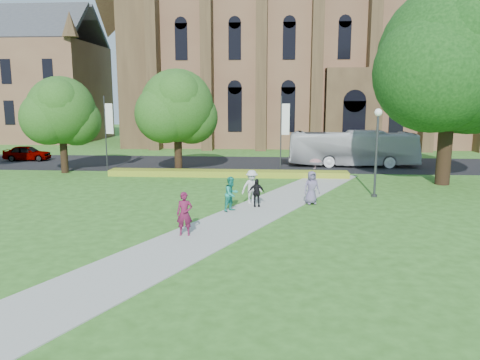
# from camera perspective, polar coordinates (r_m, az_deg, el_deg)

# --- Properties ---
(ground) EXTENTS (160.00, 160.00, 0.00)m
(ground) POSITION_cam_1_polar(r_m,az_deg,el_deg) (22.26, 0.25, -5.27)
(ground) COLOR #315F1C
(ground) RESTS_ON ground
(road) EXTENTS (160.00, 10.00, 0.02)m
(road) POSITION_cam_1_polar(r_m,az_deg,el_deg) (41.86, 2.11, 1.98)
(road) COLOR black
(road) RESTS_ON ground
(footpath) EXTENTS (15.58, 28.54, 0.04)m
(footpath) POSITION_cam_1_polar(r_m,az_deg,el_deg) (23.22, 0.42, -4.57)
(footpath) COLOR #B2B2A8
(footpath) RESTS_ON ground
(flower_hedge) EXTENTS (18.00, 1.40, 0.45)m
(flower_hedge) POSITION_cam_1_polar(r_m,az_deg,el_deg) (35.25, -1.53, 0.81)
(flower_hedge) COLOR gold
(flower_hedge) RESTS_ON ground
(cathedral) EXTENTS (52.60, 18.25, 28.00)m
(cathedral) POSITION_cam_1_polar(r_m,az_deg,el_deg) (62.15, 12.54, 16.38)
(cathedral) COLOR brown
(cathedral) RESTS_ON ground
(building_west) EXTENTS (22.00, 14.00, 18.30)m
(building_west) POSITION_cam_1_polar(r_m,az_deg,el_deg) (72.74, -25.60, 11.71)
(building_west) COLOR brown
(building_west) RESTS_ON ground
(streetlamp) EXTENTS (0.44, 0.44, 5.24)m
(streetlamp) POSITION_cam_1_polar(r_m,az_deg,el_deg) (28.68, 16.34, 4.47)
(streetlamp) COLOR #38383D
(streetlamp) RESTS_ON ground
(large_tree) EXTENTS (9.60, 9.60, 13.20)m
(large_tree) POSITION_cam_1_polar(r_m,az_deg,el_deg) (34.50, 24.38, 13.31)
(large_tree) COLOR #332114
(large_tree) RESTS_ON ground
(street_tree_0) EXTENTS (5.20, 5.20, 7.50)m
(street_tree_0) POSITION_cam_1_polar(r_m,az_deg,el_deg) (39.07, -20.97, 7.92)
(street_tree_0) COLOR #332114
(street_tree_0) RESTS_ON ground
(street_tree_1) EXTENTS (5.60, 5.60, 8.05)m
(street_tree_1) POSITION_cam_1_polar(r_m,az_deg,el_deg) (36.69, -7.67, 8.93)
(street_tree_1) COLOR #332114
(street_tree_1) RESTS_ON ground
(banner_pole_0) EXTENTS (0.70, 0.10, 6.00)m
(banner_pole_0) POSITION_cam_1_polar(r_m,az_deg,el_deg) (36.71, 5.19, 6.11)
(banner_pole_0) COLOR #38383D
(banner_pole_0) RESTS_ON ground
(banner_pole_1) EXTENTS (0.70, 0.10, 6.00)m
(banner_pole_1) POSITION_cam_1_polar(r_m,az_deg,el_deg) (39.05, -15.93, 6.01)
(banner_pole_1) COLOR #38383D
(banner_pole_1) RESTS_ON ground
(tour_coach) EXTENTS (10.98, 2.60, 3.06)m
(tour_coach) POSITION_cam_1_polar(r_m,az_deg,el_deg) (41.45, 13.58, 3.77)
(tour_coach) COLOR silver
(tour_coach) RESTS_ON road
(car_0) EXTENTS (4.32, 2.05, 1.43)m
(car_0) POSITION_cam_1_polar(r_m,az_deg,el_deg) (48.26, -24.52, 3.02)
(car_0) COLOR gray
(car_0) RESTS_ON road
(pedestrian_0) EXTENTS (0.74, 0.53, 1.88)m
(pedestrian_0) POSITION_cam_1_polar(r_m,az_deg,el_deg) (20.14, -6.77, -4.10)
(pedestrian_0) COLOR maroon
(pedestrian_0) RESTS_ON footpath
(pedestrian_1) EXTENTS (1.09, 1.11, 1.81)m
(pedestrian_1) POSITION_cam_1_polar(r_m,az_deg,el_deg) (24.23, -1.06, -1.71)
(pedestrian_1) COLOR #1C8F79
(pedestrian_1) RESTS_ON footpath
(pedestrian_2) EXTENTS (1.41, 1.20, 1.90)m
(pedestrian_2) POSITION_cam_1_polar(r_m,az_deg,el_deg) (25.85, 1.43, -0.86)
(pedestrian_2) COLOR silver
(pedestrian_2) RESTS_ON footpath
(pedestrian_3) EXTENTS (0.93, 0.49, 1.52)m
(pedestrian_3) POSITION_cam_1_polar(r_m,az_deg,el_deg) (25.25, 2.01, -1.56)
(pedestrian_3) COLOR black
(pedestrian_3) RESTS_ON footpath
(pedestrian_4) EXTENTS (1.03, 0.83, 1.83)m
(pedestrian_4) POSITION_cam_1_polar(r_m,az_deg,el_deg) (26.19, 8.72, -0.91)
(pedestrian_4) COLOR slate
(pedestrian_4) RESTS_ON footpath
(parasol) EXTENTS (0.73, 0.73, 0.59)m
(parasol) POSITION_cam_1_polar(r_m,az_deg,el_deg) (26.10, 9.17, 1.74)
(parasol) COLOR #E09EB1
(parasol) RESTS_ON pedestrian_4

